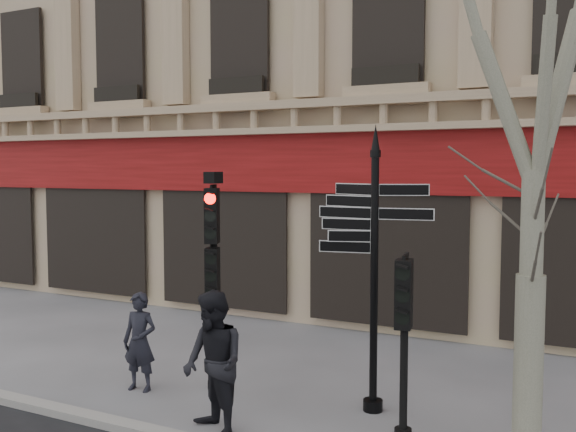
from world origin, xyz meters
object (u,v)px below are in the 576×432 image
fingerpost (375,220)px  pedestrian_b (213,364)px  pedestrian_a (140,342)px  traffic_signal_secondary (405,314)px  traffic_signal_main (214,253)px

fingerpost → pedestrian_b: (-1.58, -1.73, -1.81)m
fingerpost → pedestrian_a: size_ratio=2.65×
traffic_signal_secondary → pedestrian_a: 4.29m
traffic_signal_main → pedestrian_a: 1.82m
pedestrian_a → pedestrian_b: 2.17m
traffic_signal_main → traffic_signal_secondary: (3.19, -0.43, -0.54)m
traffic_signal_secondary → traffic_signal_main: bearing=163.1°
traffic_signal_main → pedestrian_a: bearing=-172.3°
pedestrian_a → pedestrian_b: (1.97, -0.89, 0.17)m
traffic_signal_secondary → pedestrian_a: (-4.20, -0.16, -0.85)m
fingerpost → pedestrian_b: fingerpost is taller
traffic_signal_main → pedestrian_a: size_ratio=2.22×
fingerpost → pedestrian_b: bearing=-133.0°
traffic_signal_main → pedestrian_b: (0.96, -1.47, -1.22)m
traffic_signal_main → traffic_signal_secondary: 3.26m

